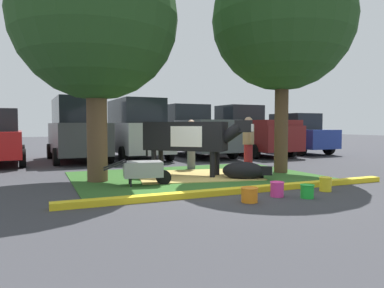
{
  "coord_description": "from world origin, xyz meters",
  "views": [
    {
      "loc": [
        -4.02,
        -7.48,
        1.45
      ],
      "look_at": [
        0.08,
        1.9,
        0.9
      ],
      "focal_mm": 33.42,
      "sensor_mm": 36.0,
      "label": 1
    }
  ],
  "objects_px": {
    "bucket_green": "(307,191)",
    "bucket_yellow": "(325,184)",
    "cow_holstein": "(189,137)",
    "pickup_truck_maroon": "(249,132)",
    "shade_tree_left": "(95,18)",
    "shade_tree_right": "(283,20)",
    "bucket_pink": "(277,189)",
    "pickup_truck_black": "(193,132)",
    "suv_dark_grey": "(78,129)",
    "person_handler": "(191,143)",
    "sedan_blue": "(295,134)",
    "person_visitor_near": "(248,143)",
    "bucket_orange": "(249,194)",
    "wheelbarrow": "(144,170)",
    "suv_black": "(136,129)",
    "calf_lying": "(245,171)"
  },
  "relations": [
    {
      "from": "person_visitor_near",
      "to": "wheelbarrow",
      "type": "distance_m",
      "value": 3.72
    },
    {
      "from": "wheelbarrow",
      "to": "shade_tree_left",
      "type": "bearing_deg",
      "value": 131.3
    },
    {
      "from": "cow_holstein",
      "to": "bucket_pink",
      "type": "xyz_separation_m",
      "value": [
        0.51,
        -3.35,
        -0.96
      ]
    },
    {
      "from": "bucket_pink",
      "to": "pickup_truck_black",
      "type": "bearing_deg",
      "value": 76.42
    },
    {
      "from": "wheelbarrow",
      "to": "suv_dark_grey",
      "type": "xyz_separation_m",
      "value": [
        -0.8,
        6.8,
        0.88
      ]
    },
    {
      "from": "bucket_orange",
      "to": "bucket_pink",
      "type": "xyz_separation_m",
      "value": [
        0.8,
        0.22,
        0.01
      ]
    },
    {
      "from": "bucket_orange",
      "to": "suv_dark_grey",
      "type": "relative_size",
      "value": 0.07
    },
    {
      "from": "shade_tree_left",
      "to": "pickup_truck_maroon",
      "type": "relative_size",
      "value": 1.13
    },
    {
      "from": "shade_tree_right",
      "to": "bucket_green",
      "type": "distance_m",
      "value": 5.79
    },
    {
      "from": "cow_holstein",
      "to": "pickup_truck_maroon",
      "type": "distance_m",
      "value": 7.77
    },
    {
      "from": "suv_dark_grey",
      "to": "pickup_truck_maroon",
      "type": "bearing_deg",
      "value": -2.05
    },
    {
      "from": "person_handler",
      "to": "wheelbarrow",
      "type": "relative_size",
      "value": 1.0
    },
    {
      "from": "shade_tree_left",
      "to": "person_handler",
      "type": "relative_size",
      "value": 3.83
    },
    {
      "from": "person_handler",
      "to": "sedan_blue",
      "type": "bearing_deg",
      "value": 28.47
    },
    {
      "from": "bucket_yellow",
      "to": "suv_black",
      "type": "distance_m",
      "value": 9.31
    },
    {
      "from": "bucket_yellow",
      "to": "bucket_green",
      "type": "bearing_deg",
      "value": -154.59
    },
    {
      "from": "suv_dark_grey",
      "to": "sedan_blue",
      "type": "distance_m",
      "value": 10.65
    },
    {
      "from": "bucket_orange",
      "to": "pickup_truck_black",
      "type": "bearing_deg",
      "value": 72.27
    },
    {
      "from": "pickup_truck_black",
      "to": "bucket_pink",
      "type": "bearing_deg",
      "value": -103.58
    },
    {
      "from": "wheelbarrow",
      "to": "bucket_yellow",
      "type": "bearing_deg",
      "value": -33.56
    },
    {
      "from": "pickup_truck_maroon",
      "to": "bucket_pink",
      "type": "bearing_deg",
      "value": -119.37
    },
    {
      "from": "shade_tree_left",
      "to": "person_visitor_near",
      "type": "bearing_deg",
      "value": -0.63
    },
    {
      "from": "bucket_green",
      "to": "cow_holstein",
      "type": "bearing_deg",
      "value": 104.52
    },
    {
      "from": "shade_tree_right",
      "to": "sedan_blue",
      "type": "relative_size",
      "value": 1.49
    },
    {
      "from": "bucket_green",
      "to": "bucket_yellow",
      "type": "bearing_deg",
      "value": 25.41
    },
    {
      "from": "pickup_truck_black",
      "to": "pickup_truck_maroon",
      "type": "height_order",
      "value": "same"
    },
    {
      "from": "bucket_yellow",
      "to": "person_visitor_near",
      "type": "bearing_deg",
      "value": 88.06
    },
    {
      "from": "person_visitor_near",
      "to": "bucket_yellow",
      "type": "relative_size",
      "value": 5.45
    },
    {
      "from": "shade_tree_left",
      "to": "person_handler",
      "type": "xyz_separation_m",
      "value": [
        3.18,
        1.34,
        -3.24
      ]
    },
    {
      "from": "suv_black",
      "to": "bucket_green",
      "type": "bearing_deg",
      "value": -84.06
    },
    {
      "from": "shade_tree_left",
      "to": "wheelbarrow",
      "type": "xyz_separation_m",
      "value": [
        0.92,
        -1.04,
        -3.72
      ]
    },
    {
      "from": "shade_tree_left",
      "to": "sedan_blue",
      "type": "height_order",
      "value": "shade_tree_left"
    },
    {
      "from": "person_handler",
      "to": "suv_dark_grey",
      "type": "distance_m",
      "value": 5.39
    },
    {
      "from": "shade_tree_left",
      "to": "person_visitor_near",
      "type": "height_order",
      "value": "shade_tree_left"
    },
    {
      "from": "cow_holstein",
      "to": "calf_lying",
      "type": "height_order",
      "value": "cow_holstein"
    },
    {
      "from": "person_handler",
      "to": "suv_dark_grey",
      "type": "bearing_deg",
      "value": 124.79
    },
    {
      "from": "person_visitor_near",
      "to": "bucket_pink",
      "type": "bearing_deg",
      "value": -113.38
    },
    {
      "from": "shade_tree_left",
      "to": "cow_holstein",
      "type": "bearing_deg",
      "value": -0.64
    },
    {
      "from": "bucket_pink",
      "to": "bucket_yellow",
      "type": "distance_m",
      "value": 1.33
    },
    {
      "from": "shade_tree_right",
      "to": "suv_dark_grey",
      "type": "distance_m",
      "value": 8.77
    },
    {
      "from": "suv_black",
      "to": "suv_dark_grey",
      "type": "bearing_deg",
      "value": 179.35
    },
    {
      "from": "wheelbarrow",
      "to": "bucket_orange",
      "type": "distance_m",
      "value": 2.88
    },
    {
      "from": "wheelbarrow",
      "to": "sedan_blue",
      "type": "height_order",
      "value": "sedan_blue"
    },
    {
      "from": "bucket_green",
      "to": "pickup_truck_maroon",
      "type": "height_order",
      "value": "pickup_truck_maroon"
    },
    {
      "from": "shade_tree_left",
      "to": "shade_tree_right",
      "type": "bearing_deg",
      "value": -5.07
    },
    {
      "from": "wheelbarrow",
      "to": "person_visitor_near",
      "type": "bearing_deg",
      "value": 15.68
    },
    {
      "from": "bucket_pink",
      "to": "pickup_truck_black",
      "type": "relative_size",
      "value": 0.06
    },
    {
      "from": "cow_holstein",
      "to": "suv_dark_grey",
      "type": "relative_size",
      "value": 0.55
    },
    {
      "from": "pickup_truck_black",
      "to": "bucket_orange",
      "type": "bearing_deg",
      "value": -107.73
    },
    {
      "from": "bucket_green",
      "to": "shade_tree_right",
      "type": "bearing_deg",
      "value": 60.21
    }
  ]
}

